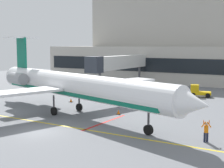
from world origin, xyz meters
The scene contains 8 objects.
ground centered at (0.00, 0.00, -0.05)m, with size 120.00×120.00×0.11m.
terminal_building centered at (-5.78, 47.81, 7.24)m, with size 61.75×14.72×19.42m.
jet_bridge_east centered at (-9.19, 29.85, 4.66)m, with size 2.40×18.85×6.04m.
regional_jet centered at (-2.47, 7.69, 3.34)m, with size 33.94×27.63×8.98m.
pushback_tractor centered at (6.17, 27.78, 0.84)m, with size 3.37×2.50×1.85m.
marshaller centered at (13.68, 4.75, 0.92)m, with size 0.79×0.44×1.83m.
safety_cone_alpha centered at (-7.54, 14.03, 0.25)m, with size 0.47×0.47×0.55m.
safety_cone_bravo centered at (2.18, 10.41, 0.25)m, with size 0.47×0.47×0.55m.
Camera 1 is at (20.63, -21.46, 7.86)m, focal length 52.77 mm.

